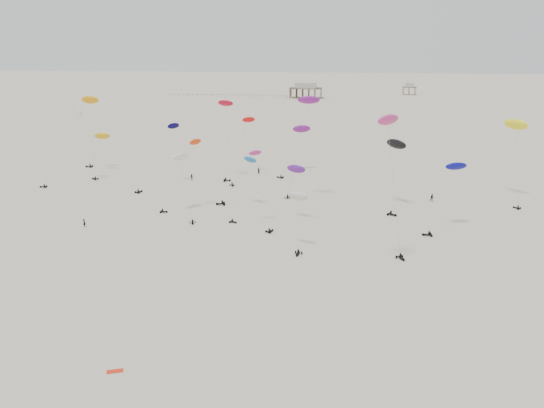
# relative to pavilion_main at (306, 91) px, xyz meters

# --- Properties ---
(ground_plane) EXTENTS (900.00, 900.00, 0.00)m
(ground_plane) POSITION_rel_pavilion_main_xyz_m (10.00, -150.00, -4.22)
(ground_plane) COLOR beige
(pavilion_main) EXTENTS (21.00, 13.00, 9.80)m
(pavilion_main) POSITION_rel_pavilion_main_xyz_m (0.00, 0.00, 0.00)
(pavilion_main) COLOR brown
(pavilion_main) RESTS_ON ground
(pavilion_small) EXTENTS (9.00, 7.00, 8.00)m
(pavilion_small) POSITION_rel_pavilion_main_xyz_m (70.00, 30.00, -0.74)
(pavilion_small) COLOR brown
(pavilion_small) RESTS_ON ground
(pier_fence) EXTENTS (80.20, 0.20, 1.50)m
(pier_fence) POSITION_rel_pavilion_main_xyz_m (-52.00, -0.00, -3.45)
(pier_fence) COLOR black
(pier_fence) RESTS_ON ground
(rig_0) EXTENTS (7.74, 13.53, 15.18)m
(rig_0) POSITION_rel_pavilion_main_xyz_m (-11.20, -246.26, 5.40)
(rig_0) COLOR black
(rig_0) RESTS_ON ground
(rig_1) EXTENTS (7.34, 12.57, 14.08)m
(rig_1) POSITION_rel_pavilion_main_xyz_m (12.36, -249.98, 4.06)
(rig_1) COLOR black
(rig_1) RESTS_ON ground
(rig_2) EXTENTS (9.07, 10.40, 14.33)m
(rig_2) POSITION_rel_pavilion_main_xyz_m (43.42, -249.86, 5.07)
(rig_2) COLOR black
(rig_2) RESTS_ON ground
(rig_3) EXTENTS (3.93, 7.76, 10.05)m
(rig_3) POSITION_rel_pavilion_main_xyz_m (14.98, -264.84, 2.15)
(rig_3) COLOR black
(rig_3) RESTS_ON ground
(rig_4) EXTENTS (6.74, 4.52, 24.39)m
(rig_4) POSITION_rel_pavilion_main_xyz_m (30.04, -267.31, 13.93)
(rig_4) COLOR black
(rig_4) RESTS_ON ground
(rig_5) EXTENTS (7.86, 16.64, 19.64)m
(rig_5) POSITION_rel_pavilion_main_xyz_m (-22.87, -225.71, 4.80)
(rig_5) COLOR black
(rig_5) RESTS_ON ground
(rig_6) EXTENTS (7.21, 14.96, 22.13)m
(rig_6) POSITION_rel_pavilion_main_xyz_m (-7.78, -215.36, 11.60)
(rig_6) COLOR black
(rig_6) RESTS_ON ground
(rig_7) EXTENTS (8.03, 9.30, 15.89)m
(rig_7) POSITION_rel_pavilion_main_xyz_m (-11.35, -243.74, 5.47)
(rig_7) COLOR black
(rig_7) RESTS_ON ground
(rig_8) EXTENTS (5.62, 17.12, 20.06)m
(rig_8) POSITION_rel_pavilion_main_xyz_m (62.63, -224.15, 11.33)
(rig_8) COLOR black
(rig_8) RESTS_ON ground
(rig_9) EXTENTS (9.44, 5.44, 11.38)m
(rig_9) POSITION_rel_pavilion_main_xyz_m (-0.24, -239.82, 2.13)
(rig_9) COLOR black
(rig_9) RESTS_ON ground
(rig_10) EXTENTS (9.24, 13.72, 20.50)m
(rig_10) POSITION_rel_pavilion_main_xyz_m (-46.60, -224.02, 9.88)
(rig_10) COLOR black
(rig_10) RESTS_ON ground
(rig_11) EXTENTS (6.73, 4.76, 14.72)m
(rig_11) POSITION_rel_pavilion_main_xyz_m (3.45, -251.67, 4.22)
(rig_11) COLOR black
(rig_11) RESTS_ON ground
(rig_12) EXTENTS (7.27, 3.98, 10.14)m
(rig_12) POSITION_rel_pavilion_main_xyz_m (-47.47, -207.97, 2.62)
(rig_12) COLOR black
(rig_12) RESTS_ON ground
(rig_13) EXTENTS (8.51, 14.66, 16.40)m
(rig_13) POSITION_rel_pavilion_main_xyz_m (10.57, -205.12, 5.76)
(rig_13) COLOR black
(rig_13) RESTS_ON ground
(rig_14) EXTENTS (5.38, 13.92, 15.95)m
(rig_14) POSITION_rel_pavilion_main_xyz_m (34.24, -236.10, 7.17)
(rig_14) COLOR black
(rig_14) RESTS_ON ground
(rig_15) EXTENTS (7.52, 6.39, 23.69)m
(rig_15) POSITION_rel_pavilion_main_xyz_m (13.95, -230.58, 15.20)
(rig_15) COLOR black
(rig_15) RESTS_ON ground
(rig_17) EXTENTS (8.23, 12.94, 22.15)m
(rig_17) POSITION_rel_pavilion_main_xyz_m (-46.23, -213.71, 12.76)
(rig_17) COLOR black
(rig_17) RESTS_ON ground
(rig_18) EXTENTS (7.00, 15.02, 18.74)m
(rig_18) POSITION_rel_pavilion_main_xyz_m (-4.66, -212.42, 5.22)
(rig_18) COLOR black
(rig_18) RESTS_ON ground
(spectator_0) EXTENTS (0.88, 0.82, 2.00)m
(spectator_0) POSITION_rel_pavilion_main_xyz_m (-27.84, -259.25, -4.22)
(spectator_0) COLOR black
(spectator_0) RESTS_ON ground
(spectator_1) EXTENTS (1.07, 0.67, 2.10)m
(spectator_1) POSITION_rel_pavilion_main_xyz_m (43.48, -232.86, -4.22)
(spectator_1) COLOR black
(spectator_1) RESTS_ON ground
(spectator_2) EXTENTS (1.28, 1.16, 1.93)m
(spectator_2) POSITION_rel_pavilion_main_xyz_m (-16.70, -220.13, -4.22)
(spectator_2) COLOR black
(spectator_2) RESTS_ON ground
(spectator_3) EXTENTS (0.98, 0.91, 2.23)m
(spectator_3) POSITION_rel_pavilion_main_xyz_m (0.09, -211.73, -4.22)
(spectator_3) COLOR black
(spectator_3) RESTS_ON ground
(grounded_kite_b) EXTENTS (1.93, 1.26, 0.07)m
(grounded_kite_b) POSITION_rel_pavilion_main_xyz_m (-2.39, -304.72, -4.22)
(grounded_kite_b) COLOR red
(grounded_kite_b) RESTS_ON ground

